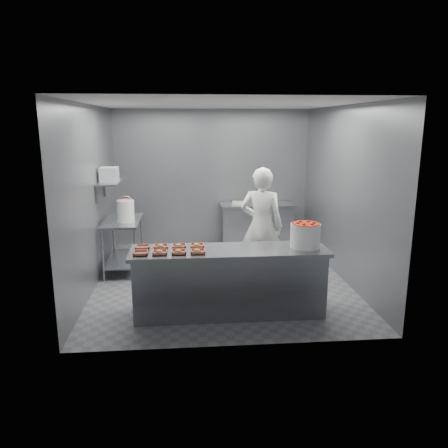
{
  "coord_description": "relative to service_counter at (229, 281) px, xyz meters",
  "views": [
    {
      "loc": [
        -0.56,
        -6.83,
        2.52
      ],
      "look_at": [
        0.03,
        -0.2,
        0.97
      ],
      "focal_mm": 35.0,
      "sensor_mm": 36.0,
      "label": 1
    }
  ],
  "objects": [
    {
      "name": "wall_left",
      "position": [
        -2.0,
        1.35,
        0.95
      ],
      "size": [
        0.04,
        4.5,
        2.8
      ],
      "primitive_type": "cube",
      "color": "slate",
      "rests_on": "ground"
    },
    {
      "name": "tray_7",
      "position": [
        -0.42,
        0.13,
        0.47
      ],
      "size": [
        0.19,
        0.18,
        0.06
      ],
      "color": "tan",
      "rests_on": "service_counter"
    },
    {
      "name": "wall_right",
      "position": [
        2.0,
        1.35,
        0.95
      ],
      "size": [
        0.04,
        4.5,
        2.8
      ],
      "primitive_type": "cube",
      "color": "slate",
      "rests_on": "ground"
    },
    {
      "name": "tray_1",
      "position": [
        -0.9,
        -0.13,
        0.47
      ],
      "size": [
        0.19,
        0.18,
        0.06
      ],
      "color": "tan",
      "rests_on": "service_counter"
    },
    {
      "name": "tray_0",
      "position": [
        -1.14,
        -0.13,
        0.47
      ],
      "size": [
        0.19,
        0.18,
        0.04
      ],
      "color": "tan",
      "rests_on": "service_counter"
    },
    {
      "name": "wall_back",
      "position": [
        0.0,
        3.6,
        0.95
      ],
      "size": [
        4.0,
        0.04,
        2.8
      ],
      "primitive_type": "cube",
      "color": "slate",
      "rests_on": "ground"
    },
    {
      "name": "strawberry_tub",
      "position": [
        1.02,
        0.01,
        0.62
      ],
      "size": [
        0.4,
        0.4,
        0.33
      ],
      "color": "white",
      "rests_on": "service_counter"
    },
    {
      "name": "prep_table",
      "position": [
        -1.65,
        1.95,
        0.14
      ],
      "size": [
        0.6,
        1.2,
        0.9
      ],
      "color": "slate",
      "rests_on": "ground"
    },
    {
      "name": "glaze_bucket",
      "position": [
        -1.56,
        1.79,
        0.64
      ],
      "size": [
        0.3,
        0.28,
        0.44
      ],
      "color": "white",
      "rests_on": "prep_table"
    },
    {
      "name": "tray_2",
      "position": [
        -0.66,
        -0.13,
        0.47
      ],
      "size": [
        0.19,
        0.18,
        0.06
      ],
      "color": "tan",
      "rests_on": "service_counter"
    },
    {
      "name": "tray_6",
      "position": [
        -0.66,
        0.13,
        0.47
      ],
      "size": [
        0.19,
        0.18,
        0.06
      ],
      "color": "tan",
      "rests_on": "service_counter"
    },
    {
      "name": "wall_shelf",
      "position": [
        -1.82,
        1.95,
        1.1
      ],
      "size": [
        0.35,
        0.9,
        0.03
      ],
      "primitive_type": "cube",
      "color": "slate",
      "rests_on": "wall_left"
    },
    {
      "name": "tray_4",
      "position": [
        -1.14,
        0.13,
        0.47
      ],
      "size": [
        0.19,
        0.18,
        0.04
      ],
      "color": "tan",
      "rests_on": "service_counter"
    },
    {
      "name": "ceiling",
      "position": [
        0.0,
        1.35,
        2.35
      ],
      "size": [
        4.5,
        4.5,
        0.0
      ],
      "primitive_type": "plane",
      "rotation": [
        3.14,
        0.0,
        0.0
      ],
      "color": "white",
      "rests_on": "wall_back"
    },
    {
      "name": "tray_3",
      "position": [
        -0.42,
        -0.13,
        0.47
      ],
      "size": [
        0.19,
        0.18,
        0.06
      ],
      "color": "tan",
      "rests_on": "service_counter"
    },
    {
      "name": "tray_5",
      "position": [
        -0.9,
        0.13,
        0.47
      ],
      "size": [
        0.19,
        0.18,
        0.06
      ],
      "color": "tan",
      "rests_on": "service_counter"
    },
    {
      "name": "floor",
      "position": [
        0.0,
        1.35,
        -0.45
      ],
      "size": [
        4.5,
        4.5,
        0.0
      ],
      "primitive_type": "plane",
      "color": "#4C4C51",
      "rests_on": "ground"
    },
    {
      "name": "bucket_lid",
      "position": [
        -1.6,
        1.84,
        0.46
      ],
      "size": [
        0.36,
        0.36,
        0.02
      ],
      "primitive_type": "cylinder",
      "rotation": [
        0.0,
        0.0,
        -0.2
      ],
      "color": "white",
      "rests_on": "prep_table"
    },
    {
      "name": "rag",
      "position": [
        -1.66,
        2.04,
        0.46
      ],
      "size": [
        0.18,
        0.17,
        0.02
      ],
      "primitive_type": "cube",
      "rotation": [
        0.0,
        0.0,
        0.3
      ],
      "color": "#CCB28C",
      "rests_on": "prep_table"
    },
    {
      "name": "service_counter",
      "position": [
        0.0,
        0.0,
        0.0
      ],
      "size": [
        2.6,
        0.7,
        0.9
      ],
      "color": "slate",
      "rests_on": "ground"
    },
    {
      "name": "appliance",
      "position": [
        -1.82,
        1.92,
        1.23
      ],
      "size": [
        0.29,
        0.32,
        0.24
      ],
      "primitive_type": "cube",
      "rotation": [
        0.0,
        0.0,
        -0.03
      ],
      "color": "gray",
      "rests_on": "wall_shelf"
    },
    {
      "name": "worker",
      "position": [
        0.63,
        1.14,
        0.48
      ],
      "size": [
        0.79,
        0.66,
        1.86
      ],
      "primitive_type": "imported",
      "rotation": [
        0.0,
        0.0,
        2.77
      ],
      "color": "white",
      "rests_on": "ground"
    },
    {
      "name": "back_counter",
      "position": [
        0.9,
        3.25,
        -0.0
      ],
      "size": [
        1.5,
        0.6,
        0.9
      ],
      "color": "slate",
      "rests_on": "ground"
    },
    {
      "name": "paper_stack",
      "position": [
        0.54,
        3.25,
        0.47
      ],
      "size": [
        0.34,
        0.28,
        0.05
      ],
      "primitive_type": "cube",
      "rotation": [
        0.0,
        0.0,
        -0.22
      ],
      "color": "silver",
      "rests_on": "back_counter"
    }
  ]
}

